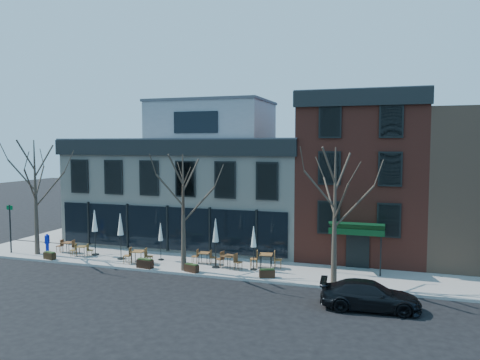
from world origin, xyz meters
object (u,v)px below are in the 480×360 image
(cafe_set_0, at_px, (68,246))
(umbrella_0, at_px, (95,223))
(parked_sedan, at_px, (370,295))
(call_box, at_px, (47,244))

(cafe_set_0, height_order, umbrella_0, umbrella_0)
(parked_sedan, xyz_separation_m, call_box, (-21.60, 3.70, 0.27))
(cafe_set_0, distance_m, umbrella_0, 2.86)
(call_box, height_order, cafe_set_0, call_box)
(call_box, xyz_separation_m, cafe_set_0, (0.84, 1.07, -0.33))
(parked_sedan, relative_size, cafe_set_0, 2.68)
(cafe_set_0, bearing_deg, call_box, -128.08)
(parked_sedan, xyz_separation_m, umbrella_0, (-18.50, 4.77, 1.68))
(parked_sedan, distance_m, call_box, 21.92)
(call_box, relative_size, umbrella_0, 0.48)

